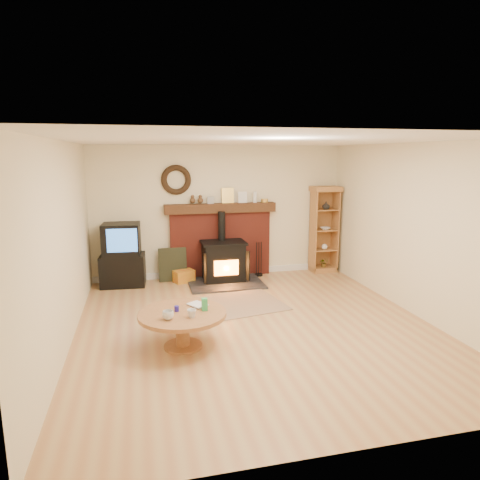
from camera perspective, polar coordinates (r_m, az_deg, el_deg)
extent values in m
plane|color=#B07749|center=(6.28, 2.09, -11.36)|extent=(5.50, 5.50, 0.00)
cube|color=beige|center=(8.55, -2.73, 3.76)|extent=(5.00, 0.02, 2.60)
cube|color=beige|center=(3.42, 14.65, -8.18)|extent=(5.00, 0.02, 2.60)
cube|color=beige|center=(5.78, -22.48, -0.74)|extent=(0.02, 5.50, 2.60)
cube|color=beige|center=(6.99, 22.36, 1.23)|extent=(0.02, 5.50, 2.60)
cube|color=white|center=(5.80, 2.28, 13.08)|extent=(5.00, 5.50, 0.02)
cube|color=white|center=(8.78, -2.63, -4.30)|extent=(5.00, 0.04, 0.12)
torus|color=black|center=(8.32, -8.51, 7.94)|extent=(0.57, 0.11, 0.57)
cube|color=maroon|center=(8.59, -2.59, -0.60)|extent=(2.00, 0.15, 1.30)
cube|color=#311C0F|center=(8.43, -2.59, 4.28)|extent=(2.20, 0.22, 0.18)
cube|color=#999999|center=(8.39, -3.96, 5.32)|extent=(0.13, 0.05, 0.14)
cube|color=gold|center=(8.47, -1.64, 5.94)|extent=(0.24, 0.06, 0.30)
cube|color=white|center=(8.53, 0.34, 5.72)|extent=(0.18, 0.05, 0.22)
cylinder|color=white|center=(8.58, 2.00, 5.74)|extent=(0.08, 0.08, 0.22)
cylinder|color=gold|center=(8.64, 3.29, 5.27)|extent=(0.14, 0.14, 0.07)
cube|color=black|center=(8.20, -1.93, -5.76)|extent=(1.40, 1.00, 0.03)
cube|color=black|center=(8.29, -2.22, -2.91)|extent=(0.77, 0.55, 0.71)
cube|color=black|center=(8.20, -2.24, -0.35)|extent=(0.85, 0.60, 0.04)
cylinder|color=black|center=(8.29, -2.46, 1.88)|extent=(0.14, 0.14, 0.56)
cube|color=orange|center=(8.03, -1.83, -3.74)|extent=(0.46, 0.02, 0.29)
cube|color=black|center=(8.02, -4.38, -3.62)|extent=(0.18, 0.25, 0.57)
cube|color=black|center=(8.15, 0.51, -3.34)|extent=(0.18, 0.25, 0.57)
cube|color=brown|center=(7.06, -1.42, -8.68)|extent=(1.90, 1.47, 0.01)
cube|color=black|center=(8.34, -15.32, -3.87)|extent=(0.84, 0.62, 0.59)
cube|color=black|center=(8.21, -15.53, 0.11)|extent=(0.70, 0.61, 0.59)
cube|color=blue|center=(7.92, -15.46, -0.06)|extent=(0.53, 0.05, 0.43)
cube|color=#9A6432|center=(9.23, 10.95, -3.78)|extent=(0.51, 0.37, 0.10)
cube|color=#9A6432|center=(9.22, 10.69, 1.41)|extent=(0.51, 0.02, 1.64)
cube|color=#9A6432|center=(8.96, 9.70, 1.17)|extent=(0.02, 0.37, 1.64)
cube|color=#9A6432|center=(9.16, 12.55, 1.28)|extent=(0.02, 0.37, 1.64)
cube|color=#9A6432|center=(8.95, 11.35, 6.71)|extent=(0.57, 0.41, 0.10)
cube|color=#9A6432|center=(9.13, 11.05, -1.25)|extent=(0.47, 0.33, 0.02)
cube|color=#9A6432|center=(9.05, 11.15, 1.35)|extent=(0.47, 0.33, 0.02)
cube|color=#9A6432|center=(8.99, 11.25, 3.99)|extent=(0.47, 0.33, 0.02)
imported|color=white|center=(8.94, 11.40, 4.53)|extent=(0.15, 0.15, 0.16)
imported|color=white|center=(9.00, 11.29, 1.52)|extent=(0.20, 0.20, 0.05)
sphere|color=white|center=(9.08, 11.19, -0.89)|extent=(0.12, 0.12, 0.12)
imported|color=#30964E|center=(9.15, 11.11, -2.96)|extent=(0.18, 0.15, 0.20)
cube|color=yellow|center=(8.35, -7.47, -4.81)|extent=(0.44, 0.36, 0.23)
cube|color=black|center=(8.42, -8.95, -3.24)|extent=(0.54, 0.15, 0.65)
cylinder|color=black|center=(8.74, 2.51, -4.64)|extent=(0.16, 0.16, 0.04)
cylinder|color=black|center=(8.64, 2.21, -2.56)|extent=(0.02, 0.02, 0.70)
cylinder|color=black|center=(8.66, 2.53, -2.54)|extent=(0.02, 0.02, 0.70)
cylinder|color=black|center=(8.67, 2.85, -2.52)|extent=(0.02, 0.02, 0.70)
cylinder|color=brown|center=(5.69, -7.59, -13.81)|extent=(0.49, 0.49, 0.03)
cylinder|color=brown|center=(5.60, -7.65, -11.88)|extent=(0.18, 0.18, 0.40)
cylinder|color=brown|center=(5.52, -7.71, -9.75)|extent=(1.12, 1.12, 0.05)
imported|color=white|center=(5.29, -9.58, -9.85)|extent=(0.14, 0.14, 0.11)
imported|color=white|center=(5.31, -6.46, -9.71)|extent=(0.11, 0.11, 0.10)
imported|color=#4C331E|center=(5.65, -6.38, -8.81)|extent=(0.19, 0.25, 0.02)
cylinder|color=navy|center=(5.53, -8.45, -9.05)|extent=(0.06, 0.06, 0.07)
cube|color=#30964E|center=(5.51, -4.75, -8.56)|extent=(0.07, 0.07, 0.16)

